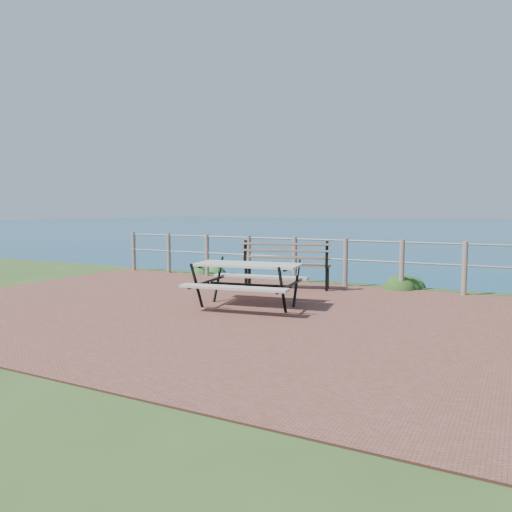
# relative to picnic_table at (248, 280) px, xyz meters

# --- Properties ---
(ground) EXTENTS (10.00, 7.00, 0.12)m
(ground) POSITION_rel_picnic_table_xyz_m (-0.45, -0.41, -0.46)
(ground) COLOR brown
(ground) RESTS_ON ground
(ocean) EXTENTS (1200.00, 1200.00, 0.00)m
(ocean) POSITION_rel_picnic_table_xyz_m (-0.45, 199.59, -0.46)
(ocean) COLOR #12596E
(ocean) RESTS_ON ground
(safety_railing) EXTENTS (9.40, 0.10, 1.00)m
(safety_railing) POSITION_rel_picnic_table_xyz_m (-0.45, 2.94, 0.11)
(safety_railing) COLOR #6B5B4C
(safety_railing) RESTS_ON ground
(picnic_table) EXTENTS (1.79, 1.46, 0.72)m
(picnic_table) POSITION_rel_picnic_table_xyz_m (0.00, 0.00, 0.00)
(picnic_table) COLOR #9A968A
(picnic_table) RESTS_ON ground
(park_bench) EXTENTS (1.80, 0.92, 0.99)m
(park_bench) POSITION_rel_picnic_table_xyz_m (-0.24, 2.06, 0.19)
(park_bench) COLOR brown
(park_bench) RESTS_ON ground
(shrub_lip_west) EXTENTS (0.71, 0.71, 0.42)m
(shrub_lip_west) POSITION_rel_picnic_table_xyz_m (-3.03, 3.55, -0.46)
(shrub_lip_west) COLOR #245921
(shrub_lip_west) RESTS_ON ground
(shrub_lip_east) EXTENTS (0.84, 0.84, 0.60)m
(shrub_lip_east) POSITION_rel_picnic_table_xyz_m (1.82, 3.36, -0.46)
(shrub_lip_east) COLOR #1D3D12
(shrub_lip_east) RESTS_ON ground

